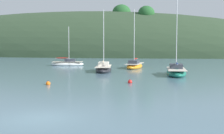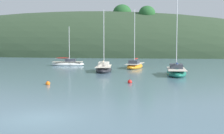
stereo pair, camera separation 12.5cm
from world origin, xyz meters
The scene contains 8 objects.
ground_plane centered at (0.00, 0.00, 0.00)m, with size 400.00×400.00×0.00m, color slate.
far_shoreline_hill centered at (-24.96, 81.44, 0.03)m, with size 150.00×36.00×29.94m.
sailboat_white_near centered at (7.34, 23.69, 0.42)m, with size 2.65×6.93×9.95m.
sailboat_red_portside centered at (-2.55, 26.96, 0.40)m, with size 3.24×6.76×8.79m.
sailboat_black_sloop centered at (-11.25, 36.90, 0.36)m, with size 5.98×3.07×7.03m.
sailboat_blue_center centered at (1.00, 33.53, 0.40)m, with size 2.75×6.50×9.39m.
mooring_buoy_outer centered at (-4.74, 12.49, 0.12)m, with size 0.44×0.44×0.54m.
mooring_buoy_inner centered at (2.75, 15.20, 0.12)m, with size 0.44×0.44×0.54m.
Camera 1 is at (6.79, -15.03, 3.96)m, focal length 49.69 mm.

